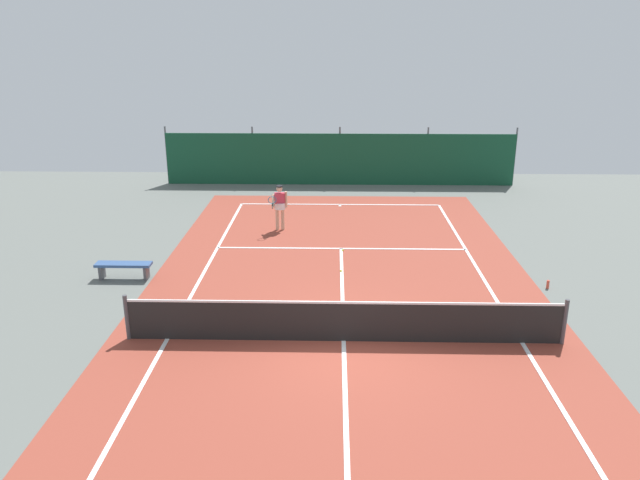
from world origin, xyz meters
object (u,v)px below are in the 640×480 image
tennis_net (344,321)px  parked_car (414,154)px  tennis_ball_near_player (343,250)px  tennis_ball_midcourt (344,306)px  tennis_ball_by_sideline (341,271)px  water_bottle (548,284)px  courtside_bench (124,267)px  tennis_player (280,204)px

tennis_net → parked_car: parked_car is taller
tennis_ball_near_player → tennis_ball_midcourt: bearing=-90.4°
tennis_ball_by_sideline → water_bottle: water_bottle is taller
tennis_ball_near_player → tennis_ball_by_sideline: same height
tennis_ball_by_sideline → parked_car: 15.06m
tennis_ball_by_sideline → courtside_bench: bearing=-173.7°
tennis_ball_near_player → water_bottle: 6.41m
tennis_ball_near_player → tennis_ball_by_sideline: (-0.08, -1.85, 0.00)m
tennis_ball_midcourt → parked_car: size_ratio=0.02×
tennis_net → tennis_player: tennis_player is taller
tennis_player → tennis_ball_midcourt: bearing=100.7°
tennis_ball_midcourt → courtside_bench: courtside_bench is taller
tennis_net → parked_car: 19.24m
tennis_player → parked_car: size_ratio=0.38×
courtside_bench → water_bottle: size_ratio=6.67×
tennis_net → tennis_ball_near_player: 6.19m
tennis_player → water_bottle: tennis_player is taller
tennis_ball_by_sideline → water_bottle: 5.87m
tennis_net → tennis_ball_near_player: tennis_net is taller
tennis_ball_near_player → tennis_ball_midcourt: 4.32m
parked_car → water_bottle: size_ratio=18.04×
parked_car → courtside_bench: size_ratio=2.71×
courtside_bench → water_bottle: bearing=-2.0°
tennis_player → courtside_bench: 6.32m
tennis_net → tennis_ball_near_player: (0.06, 6.17, -0.48)m
tennis_ball_near_player → tennis_ball_by_sideline: size_ratio=1.00×
parked_car → courtside_bench: (-10.22, -15.20, -0.46)m
tennis_net → tennis_ball_midcourt: bearing=89.1°
tennis_player → parked_car: parked_car is taller
tennis_ball_near_player → parked_car: parked_car is taller
tennis_ball_by_sideline → courtside_bench: courtside_bench is taller
tennis_player → tennis_ball_by_sideline: tennis_player is taller
tennis_ball_near_player → water_bottle: bearing=-27.5°
tennis_net → tennis_ball_midcourt: 1.91m
tennis_ball_midcourt → water_bottle: bearing=13.5°
parked_car → courtside_bench: 18.32m
tennis_net → water_bottle: tennis_net is taller
parked_car → tennis_ball_midcourt: bearing=72.6°
tennis_ball_midcourt → tennis_player: bearing=108.8°
tennis_net → tennis_player: size_ratio=6.17×
tennis_ball_midcourt → parked_car: parked_car is taller
tennis_player → courtside_bench: (-4.11, -4.77, -0.59)m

